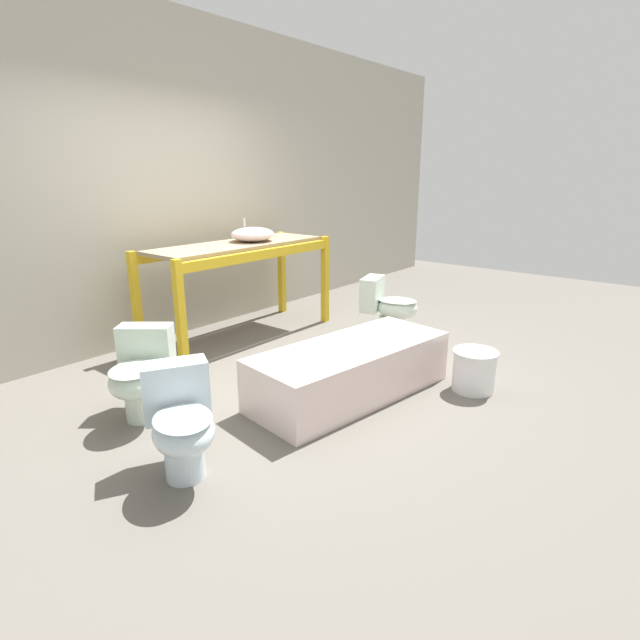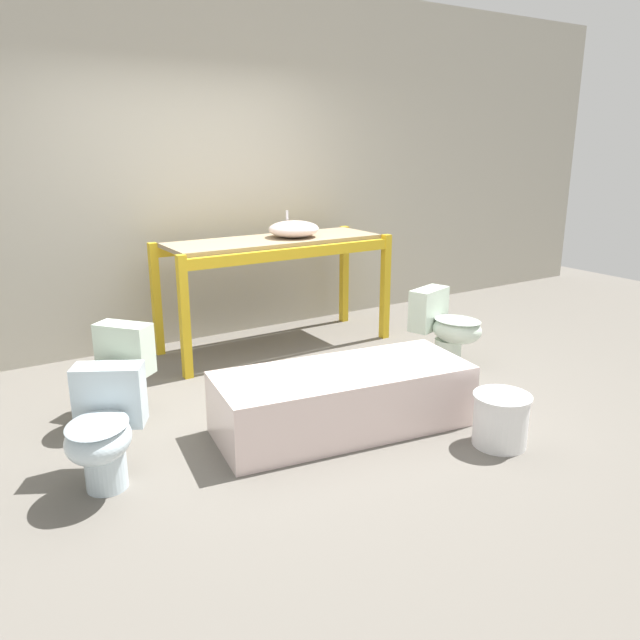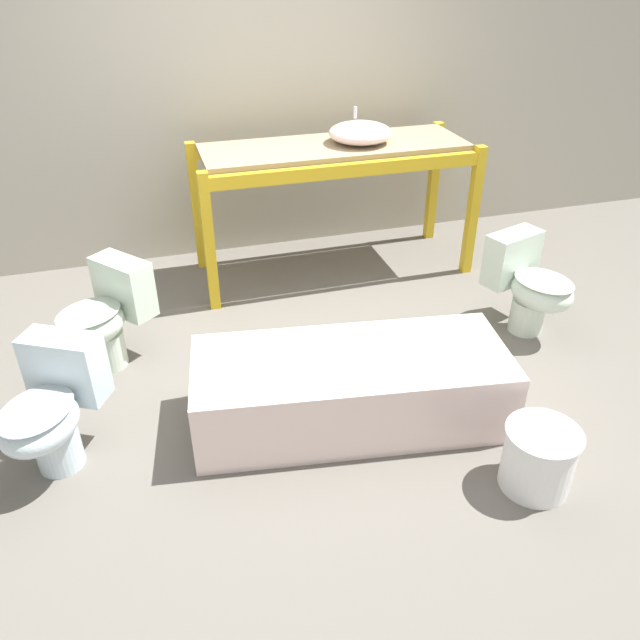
{
  "view_description": "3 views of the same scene",
  "coord_description": "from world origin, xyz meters",
  "px_view_note": "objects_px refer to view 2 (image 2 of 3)",
  "views": [
    {
      "loc": [
        -2.81,
        -2.66,
        1.67
      ],
      "look_at": [
        -0.09,
        -0.45,
        0.63
      ],
      "focal_mm": 28.0,
      "sensor_mm": 36.0,
      "label": 1
    },
    {
      "loc": [
        -2.0,
        -3.66,
        1.81
      ],
      "look_at": [
        0.09,
        -0.36,
        0.69
      ],
      "focal_mm": 35.0,
      "sensor_mm": 36.0,
      "label": 2
    },
    {
      "loc": [
        -0.78,
        -3.05,
        2.25
      ],
      "look_at": [
        0.01,
        -0.4,
        0.54
      ],
      "focal_mm": 35.0,
      "sensor_mm": 36.0,
      "label": 3
    }
  ],
  "objects_px": {
    "toilet_near": "(103,428)",
    "toilet_extra": "(110,373)",
    "bathtub_main": "(343,394)",
    "toilet_far": "(446,326)",
    "sink_basin": "(294,229)",
    "bucket_white": "(501,419)"
  },
  "relations": [
    {
      "from": "bathtub_main",
      "to": "toilet_extra",
      "type": "relative_size",
      "value": 2.6
    },
    {
      "from": "sink_basin",
      "to": "bathtub_main",
      "type": "height_order",
      "value": "sink_basin"
    },
    {
      "from": "sink_basin",
      "to": "toilet_extra",
      "type": "xyz_separation_m",
      "value": [
        -1.87,
        -0.81,
        -0.72
      ]
    },
    {
      "from": "toilet_far",
      "to": "bucket_white",
      "type": "bearing_deg",
      "value": -137.2
    },
    {
      "from": "toilet_near",
      "to": "toilet_far",
      "type": "relative_size",
      "value": 1.03
    },
    {
      "from": "bathtub_main",
      "to": "toilet_extra",
      "type": "xyz_separation_m",
      "value": [
        -1.23,
        0.91,
        0.1
      ]
    },
    {
      "from": "toilet_near",
      "to": "toilet_far",
      "type": "bearing_deg",
      "value": 37.14
    },
    {
      "from": "bucket_white",
      "to": "toilet_near",
      "type": "bearing_deg",
      "value": 159.39
    },
    {
      "from": "sink_basin",
      "to": "toilet_far",
      "type": "xyz_separation_m",
      "value": [
        0.76,
        -1.19,
        -0.72
      ]
    },
    {
      "from": "bathtub_main",
      "to": "toilet_near",
      "type": "relative_size",
      "value": 2.58
    },
    {
      "from": "bathtub_main",
      "to": "toilet_far",
      "type": "height_order",
      "value": "toilet_far"
    },
    {
      "from": "bucket_white",
      "to": "bathtub_main",
      "type": "bearing_deg",
      "value": 133.99
    },
    {
      "from": "toilet_extra",
      "to": "bucket_white",
      "type": "bearing_deg",
      "value": 10.35
    },
    {
      "from": "toilet_extra",
      "to": "bucket_white",
      "type": "distance_m",
      "value": 2.52
    },
    {
      "from": "toilet_far",
      "to": "toilet_extra",
      "type": "distance_m",
      "value": 2.66
    },
    {
      "from": "bathtub_main",
      "to": "toilet_extra",
      "type": "height_order",
      "value": "toilet_extra"
    },
    {
      "from": "toilet_near",
      "to": "toilet_extra",
      "type": "distance_m",
      "value": 0.85
    },
    {
      "from": "toilet_near",
      "to": "bucket_white",
      "type": "relative_size",
      "value": 1.89
    },
    {
      "from": "sink_basin",
      "to": "toilet_near",
      "type": "relative_size",
      "value": 0.68
    },
    {
      "from": "toilet_near",
      "to": "toilet_extra",
      "type": "height_order",
      "value": "same"
    },
    {
      "from": "toilet_near",
      "to": "toilet_far",
      "type": "height_order",
      "value": "same"
    },
    {
      "from": "sink_basin",
      "to": "bathtub_main",
      "type": "distance_m",
      "value": 2.02
    }
  ]
}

